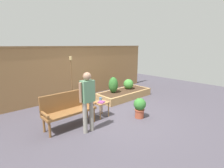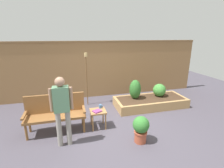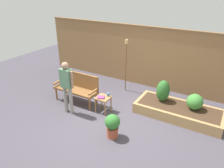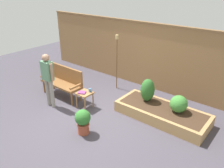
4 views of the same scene
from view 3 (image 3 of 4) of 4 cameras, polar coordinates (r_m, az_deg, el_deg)
ground_plane at (r=6.20m, az=-0.78°, el=-9.05°), size 14.00×14.00×0.00m
fence_back at (r=7.85m, az=9.16°, el=7.04°), size 8.40×0.14×2.16m
garden_bench at (r=6.91m, az=-9.10°, el=-0.40°), size 1.44×0.48×0.94m
side_table at (r=6.32m, az=-2.31°, el=-4.12°), size 0.40×0.40×0.48m
cup_on_table at (r=6.32m, az=-0.99°, el=-2.78°), size 0.12×0.08×0.10m
book_on_table at (r=6.25m, az=-2.88°, el=-3.49°), size 0.26×0.24×0.03m
potted_boxwood at (r=5.36m, az=0.10°, el=-10.59°), size 0.37×0.37×0.63m
raised_planter_bed at (r=6.52m, az=16.93°, el=-6.84°), size 2.40×1.00×0.30m
shrub_near_bench at (r=6.50m, az=13.18°, el=-1.74°), size 0.38×0.38×0.64m
shrub_far_corner at (r=6.38m, az=20.83°, el=-4.36°), size 0.44×0.44×0.44m
tiki_torch at (r=7.30m, az=3.72°, el=7.06°), size 0.10×0.10×1.81m
person_by_bench at (r=6.17m, az=-11.77°, el=0.15°), size 0.47×0.20×1.56m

